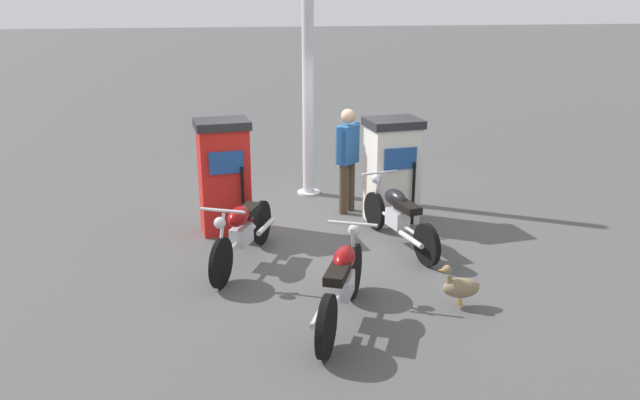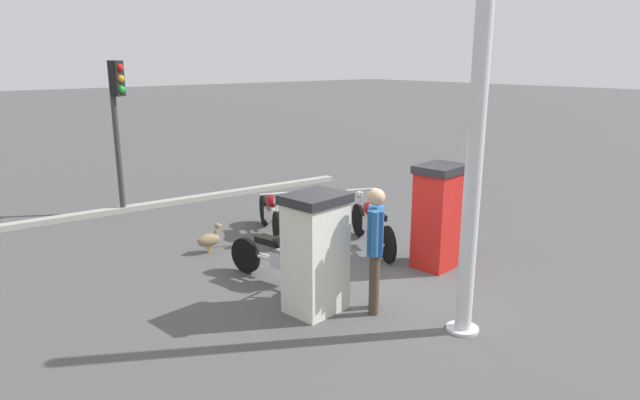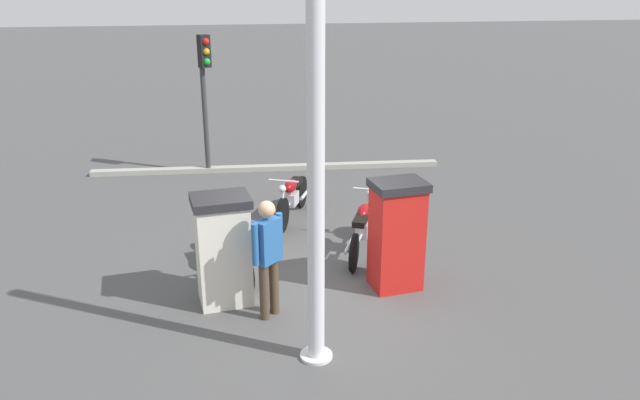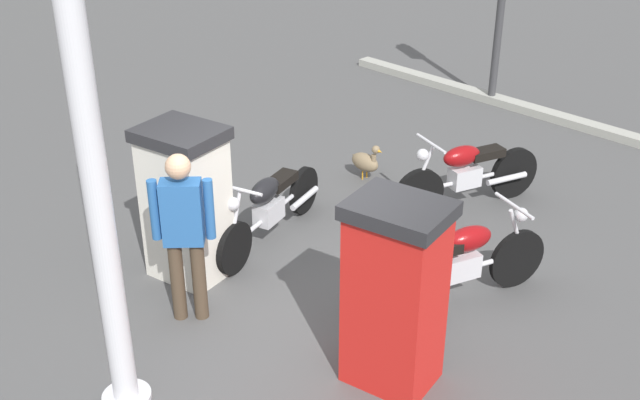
% 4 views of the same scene
% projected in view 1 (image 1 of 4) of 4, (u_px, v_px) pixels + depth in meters
% --- Properties ---
extents(ground_plane, '(120.00, 120.00, 0.00)m').
position_uv_depth(ground_plane, '(312.00, 229.00, 9.62)').
color(ground_plane, '#4C4C4C').
extents(fuel_pump_near, '(0.69, 0.83, 1.67)m').
position_uv_depth(fuel_pump_near, '(224.00, 176.00, 9.30)').
color(fuel_pump_near, red).
rests_on(fuel_pump_near, ground).
extents(fuel_pump_far, '(0.73, 0.86, 1.60)m').
position_uv_depth(fuel_pump_far, '(392.00, 170.00, 9.72)').
color(fuel_pump_far, silver).
rests_on(fuel_pump_far, ground).
extents(motorcycle_near_pump, '(1.91, 0.98, 0.95)m').
position_uv_depth(motorcycle_near_pump, '(242.00, 231.00, 8.22)').
color(motorcycle_near_pump, black).
rests_on(motorcycle_near_pump, ground).
extents(motorcycle_far_pump, '(2.00, 0.67, 0.92)m').
position_uv_depth(motorcycle_far_pump, '(398.00, 215.00, 8.89)').
color(motorcycle_far_pump, black).
rests_on(motorcycle_far_pump, ground).
extents(motorcycle_extra, '(1.85, 0.93, 0.96)m').
position_uv_depth(motorcycle_extra, '(342.00, 283.00, 6.77)').
color(motorcycle_extra, black).
rests_on(motorcycle_extra, ground).
extents(attendant_person, '(0.45, 0.48, 1.68)m').
position_uv_depth(attendant_person, '(348.00, 154.00, 10.07)').
color(attendant_person, '#473828').
rests_on(attendant_person, ground).
extents(wandering_duck, '(0.24, 0.51, 0.51)m').
position_uv_depth(wandering_duck, '(460.00, 287.00, 7.17)').
color(wandering_duck, '#847051').
rests_on(wandering_duck, ground).
extents(canopy_support_pole, '(0.40, 0.40, 4.53)m').
position_uv_depth(canopy_support_pole, '(308.00, 68.00, 10.64)').
color(canopy_support_pole, silver).
rests_on(canopy_support_pole, ground).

